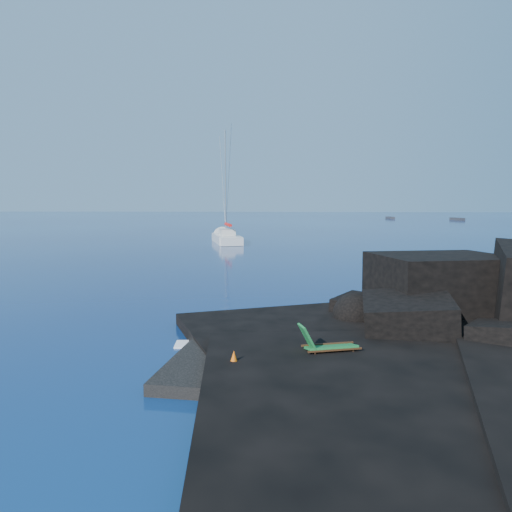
{
  "coord_description": "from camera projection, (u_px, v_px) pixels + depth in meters",
  "views": [
    {
      "loc": [
        3.67,
        -14.47,
        5.18
      ],
      "look_at": [
        2.0,
        13.58,
        2.0
      ],
      "focal_mm": 35.0,
      "sensor_mm": 36.0,
      "label": 1
    }
  ],
  "objects": [
    {
      "name": "sailboat",
      "position": [
        227.0,
        243.0,
        60.54
      ],
      "size": [
        5.84,
        13.21,
        13.57
      ],
      "primitive_type": null,
      "rotation": [
        0.0,
        0.0,
        0.25
      ],
      "color": "silver",
      "rests_on": "ground"
    },
    {
      "name": "distant_boat_b",
      "position": [
        457.0,
        220.0,
        126.75
      ],
      "size": [
        2.59,
        4.9,
        0.62
      ],
      "primitive_type": "cube",
      "rotation": [
        0.0,
        0.0,
        0.25
      ],
      "color": "#28292E",
      "rests_on": "ground"
    },
    {
      "name": "ground",
      "position": [
        164.0,
        371.0,
        15.16
      ],
      "size": [
        400.0,
        400.0,
        0.0
      ],
      "primitive_type": "plane",
      "color": "#030734",
      "rests_on": "ground"
    },
    {
      "name": "distant_boat_a",
      "position": [
        390.0,
        219.0,
        136.36
      ],
      "size": [
        1.79,
        4.34,
        0.56
      ],
      "primitive_type": "cube",
      "rotation": [
        0.0,
        0.0,
        0.12
      ],
      "color": "#2B2B31",
      "rests_on": "ground"
    },
    {
      "name": "sunbather",
      "position": [
        243.0,
        344.0,
        16.19
      ],
      "size": [
        1.7,
        0.67,
        0.22
      ],
      "primitive_type": null,
      "rotation": [
        0.0,
        0.0,
        0.17
      ],
      "color": "tan",
      "rests_on": "towel"
    },
    {
      "name": "deck_chair",
      "position": [
        331.0,
        340.0,
        15.13
      ],
      "size": [
        1.9,
        1.22,
        1.21
      ],
      "primitive_type": null,
      "rotation": [
        0.0,
        0.0,
        0.28
      ],
      "color": "#16632D",
      "rests_on": "beach"
    },
    {
      "name": "beach",
      "position": [
        312.0,
        368.0,
        15.39
      ],
      "size": [
        9.08,
        6.86,
        0.7
      ],
      "primitive_type": "cube",
      "rotation": [
        0.0,
        0.0,
        -0.1
      ],
      "color": "black",
      "rests_on": "ground"
    },
    {
      "name": "marker_cone",
      "position": [
        234.0,
        360.0,
        14.15
      ],
      "size": [
        0.4,
        0.4,
        0.58
      ],
      "primitive_type": "cone",
      "rotation": [
        0.0,
        0.0,
        -0.05
      ],
      "color": "#DA5B0B",
      "rests_on": "beach"
    },
    {
      "name": "surf_foam",
      "position": [
        318.0,
        331.0,
        19.82
      ],
      "size": [
        10.0,
        8.0,
        0.06
      ],
      "primitive_type": null,
      "color": "white",
      "rests_on": "ground"
    },
    {
      "name": "towel",
      "position": [
        243.0,
        348.0,
        16.2
      ],
      "size": [
        2.17,
        1.29,
        0.05
      ],
      "primitive_type": "cube",
      "rotation": [
        0.0,
        0.0,
        0.17
      ],
      "color": "white",
      "rests_on": "beach"
    }
  ]
}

